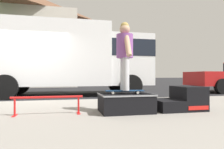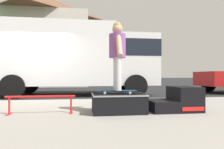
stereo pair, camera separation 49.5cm
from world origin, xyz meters
The scene contains 8 objects.
ground_plane centered at (0.00, 0.00, 0.00)m, with size 140.00×140.00×0.00m, color black.
skate_box centered at (2.38, -2.97, 0.32)m, with size 1.05×0.79×0.38m.
kicker_ramp centered at (3.64, -2.97, 0.33)m, with size 1.03×0.74×0.51m.
grind_rail centered at (0.85, -2.91, 0.38)m, with size 1.32×0.28×0.35m.
skateboard centered at (2.36, -2.98, 0.55)m, with size 0.80×0.29×0.07m.
skater_kid centered at (2.36, -2.98, 1.38)m, with size 0.34×0.71×1.39m.
box_truck centered at (1.46, 2.20, 1.70)m, with size 6.91×2.63×3.05m.
house_behind centered at (-2.42, 12.59, 4.24)m, with size 9.54×8.23×8.40m.
Camera 2 is at (1.66, -7.14, 0.86)m, focal length 33.45 mm.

